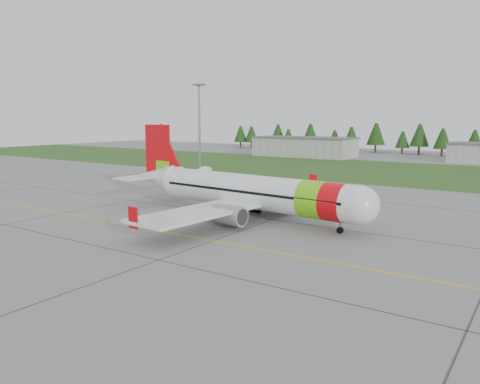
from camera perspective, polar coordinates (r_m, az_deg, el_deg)
The scene contains 8 objects.
ground at distance 49.83m, azimuth -18.27°, elevation -5.99°, with size 320.00×320.00×0.00m, color gray.
aircraft at distance 58.81m, azimuth 0.93°, elevation 0.04°, with size 38.16×35.30×11.56m.
service_van at distance 109.10m, azimuth -4.44°, elevation 3.48°, with size 1.42×1.34×4.07m, color white.
grass_strip at distance 118.28m, azimuth 14.88°, elevation 2.65°, with size 320.00×50.00×0.03m, color #30561E.
taxi_guideline at distance 54.90m, azimuth -11.66°, elevation -4.33°, with size 120.00×0.25×0.02m, color gold.
hangar_west at distance 155.36m, azimuth 7.86°, elevation 5.42°, with size 32.00×14.00×6.00m, color #A8A8A3.
floodlight_mast at distance 112.09m, azimuth -4.96°, elevation 7.70°, with size 0.50×0.50×20.00m, color slate.
treeline at distance 171.68m, azimuth 21.17°, elevation 5.90°, with size 160.00×8.00×10.00m, color #1C3F14, non-canonical shape.
Camera 1 is at (38.43, -29.16, 12.50)m, focal length 35.00 mm.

